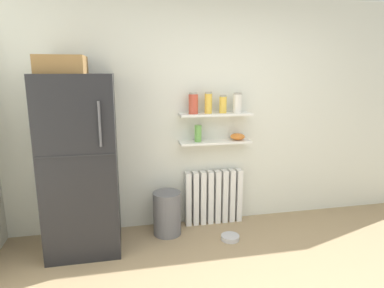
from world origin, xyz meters
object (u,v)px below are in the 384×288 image
shelf_bowl (238,137)px  storage_jar_1 (208,103)px  storage_jar_3 (237,103)px  pet_food_bowl (230,237)px  storage_jar_0 (193,103)px  vase (198,133)px  refrigerator (81,161)px  trash_bin (167,213)px  storage_jar_2 (223,104)px  radiator (214,197)px

shelf_bowl → storage_jar_1: bearing=180.0°
storage_jar_3 → pet_food_bowl: size_ratio=1.13×
storage_jar_0 → vase: storage_jar_0 is taller
refrigerator → storage_jar_0: (1.19, 0.24, 0.52)m
storage_jar_3 → vase: size_ratio=1.20×
storage_jar_1 → storage_jar_3: storage_jar_1 is taller
storage_jar_0 → storage_jar_1: storage_jar_1 is taller
trash_bin → refrigerator: bearing=-174.1°
storage_jar_3 → trash_bin: 1.47m
refrigerator → storage_jar_2: refrigerator is taller
storage_jar_0 → shelf_bowl: 0.65m
storage_jar_1 → pet_food_bowl: (0.15, -0.43, -1.42)m
radiator → trash_bin: 0.61m
refrigerator → pet_food_bowl: 1.76m
trash_bin → pet_food_bowl: 0.74m
storage_jar_2 → trash_bin: bearing=-167.6°
shelf_bowl → trash_bin: size_ratio=0.35×
storage_jar_0 → storage_jar_2: bearing=0.0°
radiator → storage_jar_0: storage_jar_0 is taller
trash_bin → storage_jar_2: bearing=12.4°
refrigerator → trash_bin: 1.10m
storage_jar_0 → radiator: bearing=6.7°
vase → pet_food_bowl: vase is taller
refrigerator → storage_jar_2: size_ratio=9.53×
storage_jar_0 → trash_bin: size_ratio=0.48×
trash_bin → storage_jar_1: bearing=16.4°
storage_jar_0 → storage_jar_1: 0.17m
vase → storage_jar_2: bearing=0.0°
vase → pet_food_bowl: (0.26, -0.43, -1.08)m
radiator → storage_jar_3: 1.15m
storage_jar_0 → vase: size_ratio=1.25×
storage_jar_1 → vase: (-0.12, 0.00, -0.34)m
storage_jar_3 → pet_food_bowl: (-0.19, -0.43, -1.41)m
trash_bin → pet_food_bowl: trash_bin is taller
refrigerator → vase: (1.25, 0.24, 0.19)m
trash_bin → pet_food_bowl: (0.65, -0.28, -0.22)m
storage_jar_1 → storage_jar_3: bearing=0.0°
vase → shelf_bowl: size_ratio=1.11×
radiator → trash_bin: bearing=-163.2°
refrigerator → shelf_bowl: bearing=7.8°
storage_jar_2 → storage_jar_3: storage_jar_3 is taller
refrigerator → trash_bin: (0.86, 0.09, -0.67)m
refrigerator → trash_bin: refrigerator is taller
shelf_bowl → storage_jar_2: bearing=180.0°
refrigerator → storage_jar_3: refrigerator is taller
shelf_bowl → trash_bin: (-0.85, -0.15, -0.80)m
shelf_bowl → pet_food_bowl: bearing=-115.5°
storage_jar_3 → shelf_bowl: 0.39m
storage_jar_0 → pet_food_bowl: bearing=-53.4°
trash_bin → pet_food_bowl: bearing=-23.6°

